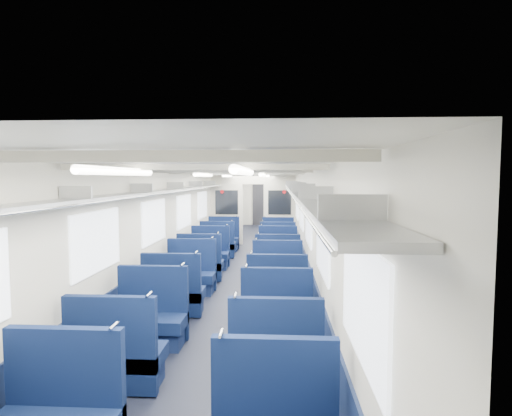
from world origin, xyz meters
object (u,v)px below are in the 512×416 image
Objects in this scene: seat_14 at (210,255)px; seat_8 at (174,295)px; seat_6 at (151,320)px; seat_15 at (278,255)px; seat_9 at (277,297)px; seat_11 at (277,278)px; seat_12 at (200,265)px; bulkhead at (253,207)px; seat_19 at (278,241)px; end_door at (261,204)px; seat_4 at (116,359)px; seat_10 at (191,276)px; seat_18 at (223,240)px; seat_7 at (276,324)px; seat_16 at (218,246)px; seat_17 at (278,247)px; seat_13 at (278,266)px; seat_5 at (276,361)px.

seat_8 is at bearing -90.00° from seat_14.
seat_6 and seat_15 have the same top height.
seat_11 is (0.00, 1.18, 0.00)m from seat_9.
seat_11 and seat_12 have the same top height.
bulkhead is 7.17m from seat_9.
end_door is at bearing 96.81° from seat_19.
end_door is 9.23m from seat_15.
seat_19 is (1.66, 5.71, 0.00)m from seat_8.
bulkhead reaches higher than seat_15.
end_door reaches higher than seat_19.
seat_6 is 1.00× the size of seat_19.
end_door reaches higher than seat_6.
seat_4 is 4.54m from seat_12.
seat_10 is at bearing 142.81° from seat_9.
seat_6 and seat_12 have the same top height.
seat_8 is at bearing -90.00° from seat_18.
seat_11 is (0.00, 2.38, 0.00)m from seat_7.
seat_10 and seat_11 have the same top height.
seat_4 is at bearing -90.00° from seat_16.
seat_19 is (0.00, 4.52, 0.00)m from seat_11.
seat_9 is 1.00× the size of seat_16.
seat_15 is at bearing 90.00° from seat_7.
seat_16 is (0.00, 1.32, 0.00)m from seat_14.
seat_14 is at bearing -95.13° from end_door.
seat_17 is (1.66, 4.64, 0.00)m from seat_8.
seat_11 is 1.00× the size of seat_18.
seat_13 is at bearing -35.06° from seat_14.
seat_13 is 1.00× the size of seat_15.
seat_14 is at bearing 106.26° from seat_5.
seat_19 is (0.83, -6.95, -0.67)m from end_door.
seat_12 and seat_13 have the same top height.
seat_10 is 4.59m from seat_18.
seat_15 is at bearing -76.95° from bulkhead.
seat_17 is 2.06m from seat_18.
seat_8 is 1.00× the size of seat_17.
seat_11 is 2.78m from seat_14.
seat_4 is at bearing -95.06° from bulkhead.
seat_14 is 1.00× the size of seat_17.
seat_17 and seat_18 have the same top height.
seat_12 and seat_17 have the same top height.
seat_5 is 1.00× the size of seat_7.
seat_15 is 2.22m from seat_19.
seat_8 is at bearing -106.21° from seat_19.
seat_7 and seat_8 have the same top height.
seat_11 is at bearing -64.95° from seat_16.
seat_16 is 1.66m from seat_17.
seat_17 is (0.83, -8.02, -0.67)m from end_door.
seat_17 is (0.00, 6.92, 0.00)m from seat_5.
seat_7 is at bearing -90.00° from seat_15.
bulkhead is at bearing 99.77° from seat_13.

